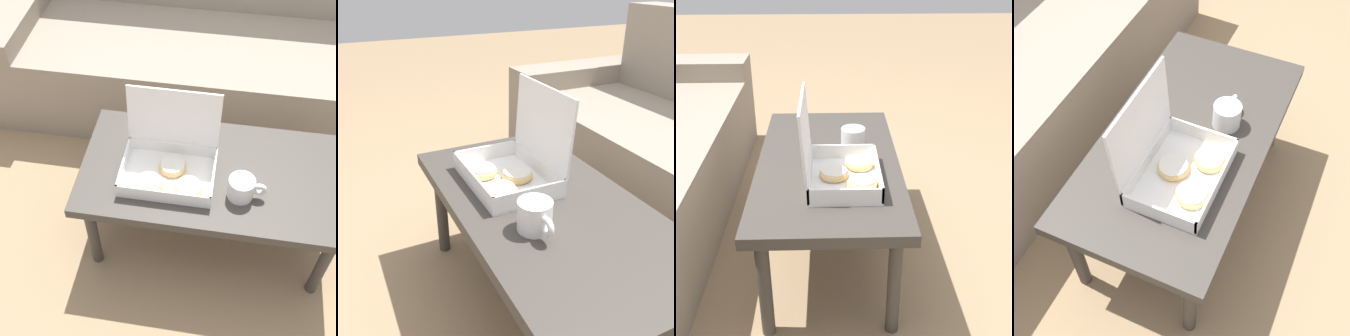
% 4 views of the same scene
% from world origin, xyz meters
% --- Properties ---
extents(ground_plane, '(12.00, 12.00, 0.00)m').
position_xyz_m(ground_plane, '(0.00, 0.00, 0.00)').
color(ground_plane, '#937756').
extents(couch, '(2.45, 0.82, 0.87)m').
position_xyz_m(couch, '(0.00, 0.81, 0.29)').
color(couch, gray).
rests_on(couch, ground_plane).
extents(coffee_table, '(1.00, 0.53, 0.42)m').
position_xyz_m(coffee_table, '(0.00, -0.12, 0.37)').
color(coffee_table, '#3D3833').
rests_on(coffee_table, ground_plane).
extents(pastry_box, '(0.34, 0.26, 0.30)m').
position_xyz_m(pastry_box, '(-0.16, -0.16, 0.47)').
color(pastry_box, white).
rests_on(pastry_box, coffee_table).
extents(coffee_mug, '(0.14, 0.09, 0.09)m').
position_xyz_m(coffee_mug, '(0.11, -0.21, 0.46)').
color(coffee_mug, white).
rests_on(coffee_mug, coffee_table).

